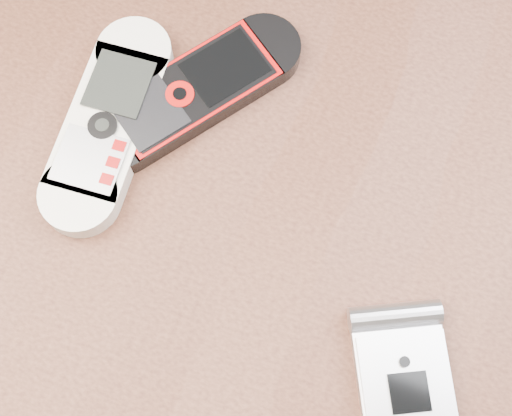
{
  "coord_description": "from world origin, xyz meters",
  "views": [
    {
      "loc": [
        0.05,
        -0.13,
        1.19
      ],
      "look_at": [
        0.01,
        0.0,
        0.76
      ],
      "focal_mm": 50.0,
      "sensor_mm": 36.0,
      "label": 1
    }
  ],
  "objects_px": {
    "nokia_black_red": "(194,92)",
    "motorola_razr": "(408,398)",
    "nokia_white": "(108,123)",
    "table": "(250,250)"
  },
  "relations": [
    {
      "from": "nokia_white",
      "to": "motorola_razr",
      "type": "bearing_deg",
      "value": -26.96
    },
    {
      "from": "table",
      "to": "nokia_black_red",
      "type": "height_order",
      "value": "nokia_black_red"
    },
    {
      "from": "nokia_white",
      "to": "motorola_razr",
      "type": "xyz_separation_m",
      "value": [
        0.23,
        -0.1,
        -0.0
      ]
    },
    {
      "from": "motorola_razr",
      "to": "nokia_black_red",
      "type": "bearing_deg",
      "value": 117.78
    },
    {
      "from": "nokia_white",
      "to": "table",
      "type": "bearing_deg",
      "value": -15.43
    },
    {
      "from": "table",
      "to": "motorola_razr",
      "type": "height_order",
      "value": "motorola_razr"
    },
    {
      "from": "table",
      "to": "nokia_white",
      "type": "relative_size",
      "value": 7.67
    },
    {
      "from": "nokia_black_red",
      "to": "motorola_razr",
      "type": "height_order",
      "value": "same"
    },
    {
      "from": "nokia_white",
      "to": "nokia_black_red",
      "type": "relative_size",
      "value": 0.96
    },
    {
      "from": "table",
      "to": "motorola_razr",
      "type": "xyz_separation_m",
      "value": [
        0.13,
        -0.08,
        0.11
      ]
    }
  ]
}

